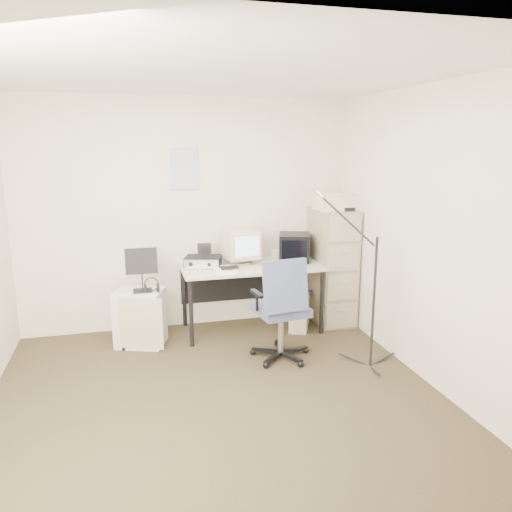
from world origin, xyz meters
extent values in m
cube|color=#302B15|center=(0.00, 0.00, -0.01)|extent=(3.60, 3.60, 0.01)
cube|color=white|center=(0.00, 0.00, 2.50)|extent=(3.60, 3.60, 0.01)
cube|color=beige|center=(0.00, 1.80, 1.25)|extent=(3.60, 0.02, 2.50)
cube|color=beige|center=(0.00, -1.80, 1.25)|extent=(3.60, 0.02, 2.50)
cube|color=beige|center=(1.80, 0.00, 1.25)|extent=(0.02, 3.60, 2.50)
cube|color=white|center=(-0.02, 1.79, 1.75)|extent=(0.30, 0.02, 0.44)
cube|color=tan|center=(1.58, 1.48, 0.65)|extent=(0.40, 0.60, 1.30)
cube|color=beige|center=(1.58, 1.44, 1.38)|extent=(0.46, 0.33, 0.17)
cube|color=beige|center=(0.63, 1.45, 0.36)|extent=(1.50, 0.70, 0.73)
cube|color=beige|center=(0.53, 1.54, 0.92)|extent=(0.39, 0.41, 0.37)
cube|color=black|center=(1.15, 1.56, 0.88)|extent=(0.42, 0.44, 0.30)
cube|color=#C0B491|center=(0.93, 1.54, 0.80)|extent=(0.09, 0.09, 0.14)
cube|color=beige|center=(0.61, 1.28, 0.74)|extent=(0.50, 0.31, 0.03)
cube|color=black|center=(0.94, 1.23, 0.75)|extent=(0.10, 0.13, 0.04)
cube|color=black|center=(0.12, 1.55, 0.78)|extent=(0.44, 0.37, 0.11)
cube|color=black|center=(0.13, 1.49, 0.91)|extent=(0.16, 0.15, 0.14)
cube|color=white|center=(0.32, 1.30, 0.74)|extent=(0.24, 0.33, 0.02)
cube|color=beige|center=(1.16, 1.37, 0.20)|extent=(0.35, 0.47, 0.40)
cube|color=#3C4866|center=(0.72, 0.66, 0.51)|extent=(0.66, 0.66, 1.02)
cube|color=silver|center=(-0.56, 1.34, 0.29)|extent=(0.56, 0.50, 0.57)
cube|color=black|center=(-0.53, 1.30, 0.80)|extent=(0.35, 0.25, 0.45)
torus|color=black|center=(-0.44, 1.25, 0.62)|extent=(0.21, 0.21, 0.03)
cylinder|color=black|center=(1.48, 0.29, 0.80)|extent=(0.03, 0.03, 1.59)
camera|label=1|loc=(-0.64, -3.60, 2.03)|focal=35.00mm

